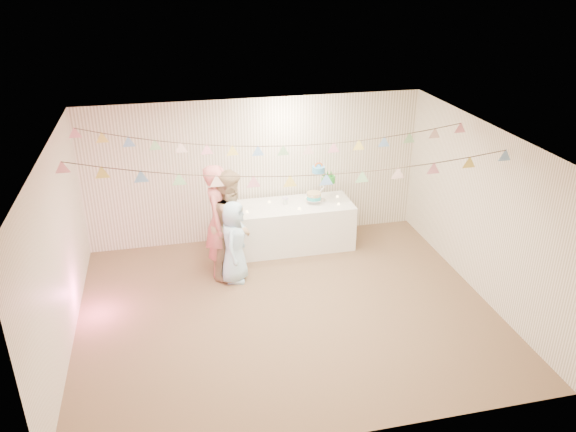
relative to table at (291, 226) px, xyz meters
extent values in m
plane|color=brown|center=(-0.51, -1.96, -0.41)|extent=(6.00, 6.00, 0.00)
plane|color=white|center=(-0.51, -1.96, 2.19)|extent=(6.00, 6.00, 0.00)
plane|color=white|center=(-0.51, 0.54, 0.89)|extent=(6.00, 6.00, 0.00)
plane|color=white|center=(-0.51, -4.46, 0.89)|extent=(6.00, 6.00, 0.00)
plane|color=white|center=(-3.51, -1.96, 0.89)|extent=(5.00, 5.00, 0.00)
plane|color=white|center=(2.49, -1.96, 0.89)|extent=(5.00, 5.00, 0.00)
cube|color=white|center=(0.00, 0.00, 0.00)|extent=(2.17, 0.87, 0.81)
cylinder|color=white|center=(-0.45, -0.05, 0.35)|extent=(0.32, 0.32, 0.02)
imported|color=#CD6B6B|center=(-1.31, -0.64, 0.53)|extent=(0.66, 0.80, 1.87)
imported|color=tan|center=(-1.13, -0.70, 0.49)|extent=(0.99, 1.08, 1.79)
imported|color=#B4E0FF|center=(-1.14, -0.92, 0.27)|extent=(0.62, 0.77, 1.36)
cylinder|color=#FFD88C|center=(-0.80, -0.15, 0.42)|extent=(0.04, 0.04, 0.03)
cylinder|color=#FFD88C|center=(-0.35, 0.18, 0.42)|extent=(0.04, 0.04, 0.03)
cylinder|color=#FFD88C|center=(0.10, -0.22, 0.42)|extent=(0.04, 0.04, 0.03)
cylinder|color=#FFD88C|center=(0.35, 0.22, 0.42)|extent=(0.04, 0.04, 0.03)
cylinder|color=#FFD88C|center=(0.82, -0.18, 0.42)|extent=(0.04, 0.04, 0.03)
cylinder|color=#FFD88C|center=(0.90, 0.15, 0.42)|extent=(0.04, 0.04, 0.03)
camera|label=1|loc=(-2.04, -8.76, 4.33)|focal=35.00mm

